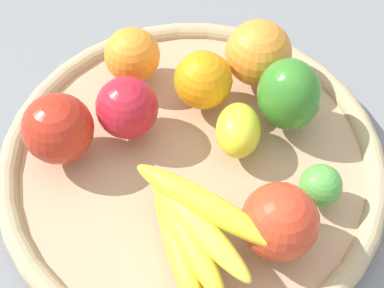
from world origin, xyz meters
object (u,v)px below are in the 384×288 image
(orange_1, at_px, (132,55))
(apple_2, at_px, (280,222))
(bell_pepper, at_px, (289,95))
(apple_1, at_px, (58,129))
(apple_0, at_px, (127,108))
(lemon_0, at_px, (237,127))
(banana_bunch, at_px, (191,225))
(orange_2, at_px, (258,53))
(orange_0, at_px, (203,80))
(lime_0, at_px, (321,185))

(orange_1, distance_m, apple_2, 0.28)
(bell_pepper, relative_size, apple_1, 1.12)
(apple_0, xyz_separation_m, apple_1, (0.08, 0.01, 0.00))
(lemon_0, xyz_separation_m, banana_bunch, (0.09, 0.11, 0.01))
(orange_2, bearing_deg, apple_1, 9.99)
(apple_0, xyz_separation_m, bell_pepper, (-0.18, 0.04, 0.01))
(apple_1, bearing_deg, orange_0, -171.55)
(bell_pepper, bearing_deg, lemon_0, -83.91)
(orange_0, distance_m, lime_0, 0.18)
(apple_0, xyz_separation_m, banana_bunch, (-0.03, 0.16, -0.00))
(apple_0, bearing_deg, orange_0, -170.58)
(orange_1, height_order, apple_1, apple_1)
(orange_0, bearing_deg, lemon_0, 104.55)
(orange_0, bearing_deg, orange_1, -41.87)
(orange_0, relative_size, bell_pepper, 0.78)
(orange_1, xyz_separation_m, lime_0, (-0.15, 0.23, -0.01))
(lemon_0, distance_m, bell_pepper, 0.07)
(apple_0, height_order, lemon_0, apple_0)
(bell_pepper, height_order, apple_2, bell_pepper)
(apple_1, relative_size, apple_2, 1.01)
(apple_1, bearing_deg, bell_pepper, 173.26)
(orange_0, bearing_deg, apple_1, 8.45)
(banana_bunch, relative_size, orange_1, 2.44)
(apple_0, relative_size, banana_bunch, 0.43)
(orange_0, distance_m, apple_2, 0.20)
(lime_0, relative_size, apple_2, 0.59)
(lime_0, xyz_separation_m, orange_2, (0.00, -0.18, 0.02))
(orange_2, bearing_deg, orange_1, -17.28)
(lemon_0, bearing_deg, bell_pepper, -167.90)
(banana_bunch, distance_m, orange_1, 0.24)
(apple_0, distance_m, lemon_0, 0.13)
(apple_1, bearing_deg, orange_1, -139.20)
(lemon_0, relative_size, orange_0, 0.98)
(orange_2, bearing_deg, apple_0, 11.24)
(bell_pepper, xyz_separation_m, apple_2, (0.07, 0.14, -0.01))
(lime_0, distance_m, bell_pepper, 0.11)
(orange_0, height_order, apple_2, apple_2)
(lemon_0, height_order, apple_2, apple_2)
(orange_0, bearing_deg, bell_pepper, 146.08)
(banana_bunch, bearing_deg, apple_2, 163.40)
(orange_0, xyz_separation_m, apple_1, (0.17, 0.03, 0.00))
(banana_bunch, height_order, lime_0, banana_bunch)
(apple_1, bearing_deg, lime_0, 150.97)
(banana_bunch, distance_m, lime_0, 0.15)
(banana_bunch, bearing_deg, orange_0, -111.02)
(lemon_0, bearing_deg, banana_bunch, 50.84)
(apple_0, bearing_deg, orange_1, -107.09)
(banana_bunch, xyz_separation_m, orange_1, (0.00, -0.24, 0.00))
(banana_bunch, xyz_separation_m, orange_2, (-0.14, -0.19, 0.01))
(bell_pepper, bearing_deg, orange_2, -179.37)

